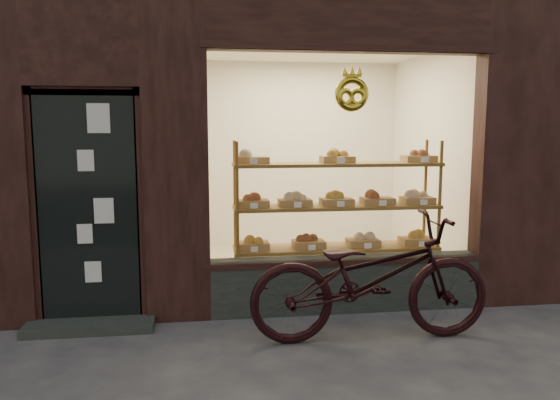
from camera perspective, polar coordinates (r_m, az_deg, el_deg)
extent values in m
cube|color=black|center=(5.60, 6.87, -8.67)|extent=(2.70, 0.25, 0.55)
cube|color=black|center=(5.29, -19.40, -0.87)|extent=(0.90, 0.04, 2.15)
cube|color=black|center=(5.39, -19.23, -12.34)|extent=(1.15, 0.35, 0.08)
torus|color=gold|center=(5.28, 7.50, 10.92)|extent=(0.33, 0.07, 0.33)
cube|color=brown|center=(6.06, 5.80, -9.60)|extent=(2.20, 0.45, 0.04)
cube|color=brown|center=(5.93, 5.86, -4.98)|extent=(2.20, 0.45, 0.03)
cube|color=brown|center=(5.85, 5.92, -0.68)|extent=(2.20, 0.45, 0.04)
cube|color=brown|center=(5.80, 5.99, 3.73)|extent=(2.20, 0.45, 0.04)
cylinder|color=brown|center=(5.52, -4.47, -2.73)|extent=(0.04, 0.04, 1.70)
cylinder|color=brown|center=(6.04, 16.27, -2.12)|extent=(0.04, 0.04, 1.70)
cylinder|color=brown|center=(5.90, -4.70, -2.05)|extent=(0.04, 0.04, 1.70)
cylinder|color=brown|center=(6.39, 14.85, -1.54)|extent=(0.04, 0.04, 1.70)
cube|color=#9F6F3A|center=(5.77, -2.87, -4.76)|extent=(0.34, 0.24, 0.07)
sphere|color=olive|center=(5.75, -2.88, -3.94)|extent=(0.11, 0.11, 0.11)
cube|color=white|center=(5.59, -2.70, -5.17)|extent=(0.07, 0.01, 0.05)
cube|color=#9F6F3A|center=(5.85, 3.01, -4.59)|extent=(0.34, 0.24, 0.07)
sphere|color=brown|center=(5.84, 3.01, -3.77)|extent=(0.11, 0.11, 0.11)
cube|color=white|center=(5.68, 3.36, -4.98)|extent=(0.08, 0.01, 0.05)
cube|color=#9F6F3A|center=(5.99, 8.66, -4.37)|extent=(0.34, 0.24, 0.07)
sphere|color=#C1B288|center=(5.98, 8.68, -3.58)|extent=(0.11, 0.11, 0.11)
cube|color=white|center=(5.82, 9.18, -4.75)|extent=(0.07, 0.01, 0.05)
cube|color=#9F6F3A|center=(6.19, 14.01, -4.13)|extent=(0.34, 0.24, 0.07)
sphere|color=olive|center=(6.17, 14.03, -3.36)|extent=(0.11, 0.11, 0.11)
cube|color=white|center=(6.02, 14.66, -4.48)|extent=(0.08, 0.01, 0.05)
cube|color=#9F6F3A|center=(5.69, -2.90, -0.34)|extent=(0.34, 0.24, 0.07)
sphere|color=brown|center=(5.68, -2.91, 0.51)|extent=(0.11, 0.11, 0.11)
cube|color=white|center=(5.51, -2.73, -0.60)|extent=(0.07, 0.01, 0.06)
cube|color=#9F6F3A|center=(5.75, 1.57, -0.25)|extent=(0.34, 0.24, 0.07)
sphere|color=#C1B288|center=(5.74, 1.57, 0.59)|extent=(0.11, 0.11, 0.11)
cube|color=white|center=(5.57, 1.88, -0.51)|extent=(0.07, 0.01, 0.06)
cube|color=#9F6F3A|center=(5.84, 5.93, -0.17)|extent=(0.34, 0.24, 0.07)
sphere|color=olive|center=(5.83, 5.94, 0.66)|extent=(0.11, 0.11, 0.11)
cube|color=white|center=(5.66, 6.38, -0.42)|extent=(0.07, 0.01, 0.06)
cube|color=#9F6F3A|center=(5.96, 10.13, -0.08)|extent=(0.34, 0.24, 0.07)
sphere|color=brown|center=(5.95, 10.15, 0.73)|extent=(0.11, 0.11, 0.11)
cube|color=white|center=(5.79, 10.70, -0.33)|extent=(0.07, 0.01, 0.06)
cube|color=#9F6F3A|center=(6.12, 14.15, 0.00)|extent=(0.34, 0.24, 0.07)
sphere|color=#C1B288|center=(6.11, 14.17, 0.79)|extent=(0.11, 0.11, 0.11)
cube|color=white|center=(5.95, 14.81, -0.24)|extent=(0.08, 0.01, 0.06)
cube|color=#9F6F3A|center=(5.65, -2.93, 4.19)|extent=(0.34, 0.24, 0.07)
sphere|color=#C1B288|center=(5.64, -2.94, 5.05)|extent=(0.11, 0.11, 0.11)
cube|color=white|center=(5.46, -2.76, 4.07)|extent=(0.07, 0.01, 0.06)
cube|color=#9F6F3A|center=(5.79, 5.99, 4.25)|extent=(0.34, 0.24, 0.07)
sphere|color=olive|center=(5.79, 6.00, 5.09)|extent=(0.11, 0.11, 0.11)
cube|color=white|center=(5.62, 6.45, 4.13)|extent=(0.07, 0.01, 0.06)
cube|color=#9F6F3A|center=(6.07, 14.29, 4.21)|extent=(0.34, 0.24, 0.07)
sphere|color=brown|center=(6.07, 14.31, 5.01)|extent=(0.11, 0.11, 0.11)
cube|color=white|center=(5.90, 14.96, 4.09)|extent=(0.08, 0.01, 0.06)
imported|color=black|center=(4.81, 9.45, -8.04)|extent=(2.11, 0.77, 1.10)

